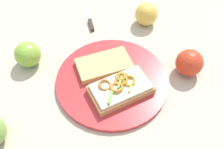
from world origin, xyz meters
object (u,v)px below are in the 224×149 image
Objects in this scene: apple_0 at (28,54)px; knife at (90,22)px; sandwich at (121,88)px; apple_1 at (189,63)px; plate at (112,80)px; bread_slice_side at (104,65)px; apple_2 at (146,14)px.

apple_0 is 0.25m from knife.
sandwich is 1.73× the size of knife.
sandwich is at bearing -44.69° from apple_1.
sandwich is at bearing 49.71° from plate.
apple_1 is (-0.09, 0.23, 0.02)m from bread_slice_side.
apple_0 is (0.03, -0.26, 0.03)m from plate.
apple_2 is (-0.28, 0.01, 0.03)m from plate.
sandwich is (0.03, 0.04, 0.02)m from plate.
plate is 0.28m from apple_2.
knife is (-0.21, -0.17, -0.00)m from plate.
apple_0 is at bearing -50.32° from sandwich.
sandwich is at bearing 89.37° from apple_0.
sandwich is 2.36× the size of apple_1.
sandwich is 0.10m from bread_slice_side.
apple_0 is at bearing -71.48° from apple_1.
plate is at bearing -57.57° from apple_1.
apple_2 is 0.72× the size of knife.
apple_1 is at bearing 175.62° from sandwich.
apple_1 reaches higher than plate.
bread_slice_side is at bearing -89.99° from sandwich.
bread_slice_side is 0.22m from knife.
apple_2 is (-0.25, 0.05, 0.02)m from bread_slice_side.
sandwich reaches higher than plate.
plate is 0.23m from apple_1.
bread_slice_side is at bearing -10.78° from apple_2.
apple_0 is 0.41m from apple_2.
apple_1 is 0.37m from knife.
apple_1 reaches higher than knife.
apple_0 is (0.06, -0.22, 0.02)m from bread_slice_side.
apple_2 reaches higher than bread_slice_side.
apple_1 is at bearing 122.43° from plate.
apple_2 is (-0.31, 0.26, 0.00)m from apple_0.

